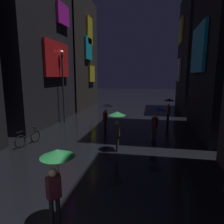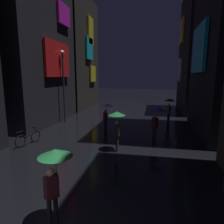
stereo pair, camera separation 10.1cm
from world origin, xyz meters
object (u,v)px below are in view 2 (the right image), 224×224
at_px(pedestrian_foreground_right_green, 54,166).
at_px(pedestrian_near_crossing_green, 117,120).
at_px(bicycle_parked_at_storefront, 28,138).
at_px(pedestrian_midstreet_left_clear, 106,110).
at_px(pedestrian_far_right_blue, 157,114).
at_px(pedestrian_midstreet_centre_black, 169,104).
at_px(streetlamp_left_far, 63,79).

xyz_separation_m(pedestrian_foreground_right_green, pedestrian_near_crossing_green, (0.61, 5.69, 0.00)).
height_order(pedestrian_near_crossing_green, bicycle_parked_at_storefront, pedestrian_near_crossing_green).
height_order(pedestrian_midstreet_left_clear, pedestrian_near_crossing_green, same).
height_order(pedestrian_far_right_blue, bicycle_parked_at_storefront, pedestrian_far_right_blue).
xyz_separation_m(pedestrian_midstreet_centre_black, pedestrian_near_crossing_green, (-3.17, -6.97, 0.00)).
bearing_deg(streetlamp_left_far, bicycle_parked_at_storefront, -86.04).
relative_size(pedestrian_far_right_blue, streetlamp_left_far, 0.35).
bearing_deg(pedestrian_foreground_right_green, bicycle_parked_at_storefront, 129.78).
xyz_separation_m(pedestrian_midstreet_left_clear, streetlamp_left_far, (-4.33, 2.63, 2.07)).
distance_m(pedestrian_foreground_right_green, pedestrian_midstreet_left_clear, 8.79).
bearing_deg(pedestrian_midstreet_centre_black, streetlamp_left_far, -171.79).
bearing_deg(pedestrian_foreground_right_green, streetlamp_left_far, 113.81).
height_order(bicycle_parked_at_storefront, streetlamp_left_far, streetlamp_left_far).
height_order(pedestrian_midstreet_centre_black, pedestrian_far_right_blue, same).
distance_m(pedestrian_midstreet_left_clear, streetlamp_left_far, 5.47).
height_order(pedestrian_midstreet_centre_black, pedestrian_midstreet_left_clear, same).
relative_size(pedestrian_far_right_blue, pedestrian_near_crossing_green, 1.00).
bearing_deg(bicycle_parked_at_storefront, pedestrian_far_right_blue, 16.87).
bearing_deg(bicycle_parked_at_storefront, streetlamp_left_far, 93.96).
height_order(pedestrian_midstreet_centre_black, bicycle_parked_at_storefront, pedestrian_midstreet_centre_black).
height_order(pedestrian_midstreet_left_clear, bicycle_parked_at_storefront, pedestrian_midstreet_left_clear).
xyz_separation_m(pedestrian_midstreet_centre_black, streetlamp_left_far, (-8.81, -1.27, 2.07)).
distance_m(pedestrian_far_right_blue, bicycle_parked_at_storefront, 7.76).
relative_size(pedestrian_midstreet_left_clear, bicycle_parked_at_storefront, 1.19).
bearing_deg(pedestrian_far_right_blue, streetlamp_left_far, 154.91).
bearing_deg(pedestrian_midstreet_left_clear, pedestrian_midstreet_centre_black, 41.10).
bearing_deg(pedestrian_far_right_blue, pedestrian_midstreet_centre_black, 77.56).
relative_size(pedestrian_far_right_blue, pedestrian_midstreet_left_clear, 1.00).
distance_m(pedestrian_foreground_right_green, pedestrian_far_right_blue, 8.23).
height_order(pedestrian_foreground_right_green, bicycle_parked_at_storefront, pedestrian_foreground_right_green).
bearing_deg(pedestrian_foreground_right_green, pedestrian_midstreet_centre_black, 73.38).
relative_size(pedestrian_foreground_right_green, pedestrian_midstreet_left_clear, 1.00).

